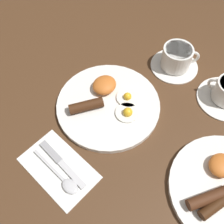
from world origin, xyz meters
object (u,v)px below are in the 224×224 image
object	(u,v)px
knife	(60,161)
spoon	(65,181)
teacup_near	(176,59)
breakfast_plate_near	(108,103)

from	to	relation	value
knife	spoon	bearing A→B (deg)	-25.14
teacup_near	breakfast_plate_near	bearing A→B (deg)	-12.25
breakfast_plate_near	knife	bearing A→B (deg)	7.73
spoon	teacup_near	bearing A→B (deg)	93.28
breakfast_plate_near	teacup_near	bearing A→B (deg)	167.75
spoon	breakfast_plate_near	bearing A→B (deg)	108.80
spoon	knife	bearing A→B (deg)	152.66
knife	spoon	world-z (taller)	spoon
knife	spoon	distance (m)	0.05
teacup_near	knife	world-z (taller)	teacup_near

